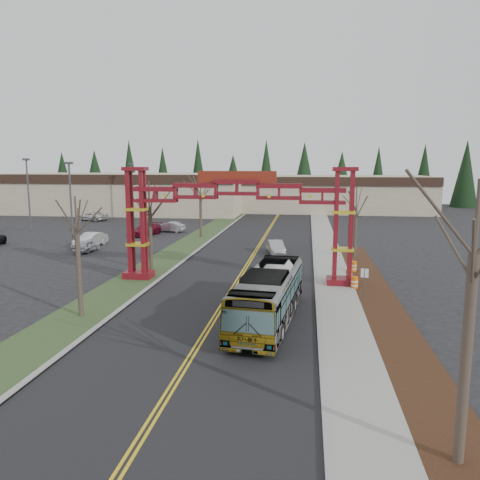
% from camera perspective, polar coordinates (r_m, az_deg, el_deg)
% --- Properties ---
extents(ground, '(200.00, 200.00, 0.00)m').
position_cam_1_polar(ground, '(20.09, -8.42, -17.60)').
color(ground, black).
rests_on(ground, ground).
extents(road, '(12.00, 110.00, 0.02)m').
position_cam_1_polar(road, '(43.44, 1.00, -2.89)').
color(road, black).
rests_on(road, ground).
extents(lane_line_left, '(0.12, 100.00, 0.01)m').
position_cam_1_polar(lane_line_left, '(43.45, 0.84, -2.87)').
color(lane_line_left, gold).
rests_on(lane_line_left, road).
extents(lane_line_right, '(0.12, 100.00, 0.01)m').
position_cam_1_polar(lane_line_right, '(43.42, 1.16, -2.88)').
color(lane_line_right, gold).
rests_on(lane_line_right, road).
extents(curb_right, '(0.30, 110.00, 0.15)m').
position_cam_1_polar(curb_right, '(43.11, 9.15, -3.01)').
color(curb_right, '#969591').
rests_on(curb_right, ground).
extents(sidewalk_right, '(2.60, 110.00, 0.14)m').
position_cam_1_polar(sidewalk_right, '(43.16, 11.08, -3.05)').
color(sidewalk_right, gray).
rests_on(sidewalk_right, ground).
extents(landscape_strip, '(2.60, 50.00, 0.12)m').
position_cam_1_polar(landscape_strip, '(29.01, 17.73, -9.31)').
color(landscape_strip, black).
rests_on(landscape_strip, ground).
extents(grass_median, '(4.00, 110.00, 0.08)m').
position_cam_1_polar(grass_median, '(45.12, -9.14, -2.52)').
color(grass_median, '#304924').
rests_on(grass_median, ground).
extents(curb_left, '(0.30, 110.00, 0.15)m').
position_cam_1_polar(curb_left, '(44.60, -6.87, -2.56)').
color(curb_left, '#969591').
rests_on(curb_left, ground).
extents(gateway_arch, '(18.20, 1.60, 8.90)m').
position_cam_1_polar(gateway_arch, '(35.70, -0.38, 4.22)').
color(gateway_arch, '#5F0C18').
rests_on(gateway_arch, ground).
extents(retail_building_west, '(46.00, 22.30, 7.50)m').
position_cam_1_polar(retail_building_west, '(96.01, -13.46, 5.65)').
color(retail_building_west, tan).
rests_on(retail_building_west, ground).
extents(retail_building_east, '(38.00, 20.30, 7.00)m').
position_cam_1_polar(retail_building_east, '(97.40, 10.99, 5.63)').
color(retail_building_east, tan).
rests_on(retail_building_east, ground).
extents(conifer_treeline, '(116.10, 5.60, 13.00)m').
position_cam_1_polar(conifer_treeline, '(109.32, 5.59, 7.66)').
color(conifer_treeline, black).
rests_on(conifer_treeline, ground).
extents(transit_bus, '(3.72, 11.48, 3.14)m').
position_cam_1_polar(transit_bus, '(27.14, 3.50, -6.82)').
color(transit_bus, '#ADB1B5').
rests_on(transit_bus, ground).
extents(silver_sedan, '(2.43, 4.42, 1.38)m').
position_cam_1_polar(silver_sedan, '(48.35, 4.36, -0.87)').
color(silver_sedan, '#A5A8AD').
rests_on(silver_sedan, ground).
extents(parked_car_near_a, '(1.67, 3.81, 1.28)m').
position_cam_1_polar(parked_car_near_a, '(51.89, -18.18, -0.68)').
color(parked_car_near_a, silver).
rests_on(parked_car_near_a, ground).
extents(parked_car_near_b, '(2.44, 4.89, 1.54)m').
position_cam_1_polar(parked_car_near_b, '(55.27, -17.77, 0.05)').
color(parked_car_near_b, white).
rests_on(parked_car_near_b, ground).
extents(parked_car_mid_a, '(3.15, 5.57, 1.52)m').
position_cam_1_polar(parked_car_mid_a, '(62.34, -11.36, 1.27)').
color(parked_car_mid_a, maroon).
rests_on(parked_car_mid_a, ground).
extents(parked_car_far_a, '(4.35, 1.92, 1.39)m').
position_cam_1_polar(parked_car_far_a, '(64.97, -8.58, 1.59)').
color(parked_car_far_a, silver).
rests_on(parked_car_far_a, ground).
extents(parked_car_far_b, '(5.98, 4.19, 1.51)m').
position_cam_1_polar(parked_car_far_b, '(81.47, -17.59, 2.80)').
color(parked_car_far_b, silver).
rests_on(parked_car_far_b, ground).
extents(bare_tree_median_near, '(2.93, 2.93, 7.25)m').
position_cam_1_polar(bare_tree_median_near, '(28.92, -19.29, 1.18)').
color(bare_tree_median_near, '#382D26').
rests_on(bare_tree_median_near, ground).
extents(bare_tree_median_mid, '(3.34, 3.34, 7.70)m').
position_cam_1_polar(bare_tree_median_mid, '(40.66, -10.97, 3.90)').
color(bare_tree_median_mid, '#382D26').
rests_on(bare_tree_median_mid, ground).
extents(bare_tree_median_far, '(3.39, 3.39, 7.82)m').
position_cam_1_polar(bare_tree_median_far, '(59.15, -4.85, 5.67)').
color(bare_tree_median_far, '#382D26').
rests_on(bare_tree_median_far, ground).
extents(bare_tree_right_near, '(3.22, 3.22, 8.62)m').
position_cam_1_polar(bare_tree_right_near, '(14.74, 26.64, -1.80)').
color(bare_tree_right_near, '#382D26').
rests_on(bare_tree_right_near, ground).
extents(bare_tree_right_far, '(3.08, 3.08, 7.00)m').
position_cam_1_polar(bare_tree_right_far, '(46.67, 13.96, 3.79)').
color(bare_tree_right_far, '#382D26').
rests_on(bare_tree_right_far, ground).
extents(light_pole_near, '(0.82, 0.41, 9.41)m').
position_cam_1_polar(light_pole_near, '(54.03, -19.93, 4.73)').
color(light_pole_near, '#3F3F44').
rests_on(light_pole_near, ground).
extents(light_pole_mid, '(0.87, 0.43, 10.01)m').
position_cam_1_polar(light_pole_mid, '(71.03, -24.42, 5.64)').
color(light_pole_mid, '#3F3F44').
rests_on(light_pole_mid, ground).
extents(light_pole_far, '(0.82, 0.41, 9.47)m').
position_cam_1_polar(light_pole_far, '(80.42, -13.06, 6.29)').
color(light_pole_far, '#3F3F44').
rests_on(light_pole_far, ground).
extents(street_sign, '(0.50, 0.15, 2.20)m').
position_cam_1_polar(street_sign, '(32.41, 14.93, -4.47)').
color(street_sign, '#3F3F44').
rests_on(street_sign, ground).
extents(barrel_south, '(0.52, 0.52, 0.96)m').
position_cam_1_polar(barrel_south, '(35.38, 13.78, -5.13)').
color(barrel_south, orange).
rests_on(barrel_south, ground).
extents(barrel_mid, '(0.52, 0.52, 0.96)m').
position_cam_1_polar(barrel_mid, '(37.51, 13.13, -4.30)').
color(barrel_mid, orange).
rests_on(barrel_mid, ground).
extents(barrel_north, '(0.53, 0.53, 0.99)m').
position_cam_1_polar(barrel_north, '(40.83, 13.65, -3.22)').
color(barrel_north, orange).
rests_on(barrel_north, ground).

